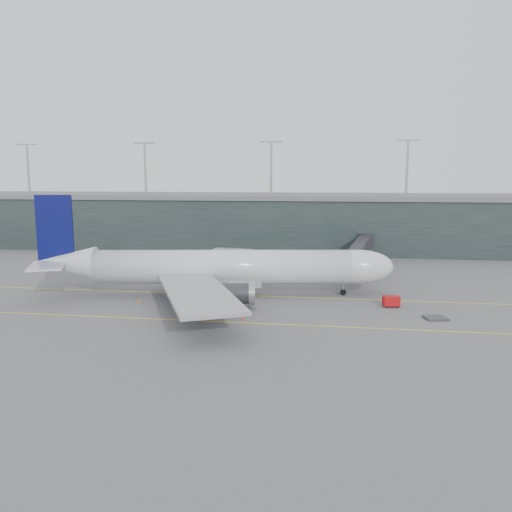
# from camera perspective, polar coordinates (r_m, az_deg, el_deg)

# --- Properties ---
(ground) EXTENTS (320.00, 320.00, 0.00)m
(ground) POSITION_cam_1_polar(r_m,az_deg,el_deg) (90.21, -5.05, -3.78)
(ground) COLOR #525257
(ground) RESTS_ON ground
(taxiline_a) EXTENTS (160.00, 0.25, 0.02)m
(taxiline_a) POSITION_cam_1_polar(r_m,az_deg,el_deg) (86.42, -5.66, -4.35)
(taxiline_a) COLOR yellow
(taxiline_a) RESTS_ON ground
(taxiline_b) EXTENTS (160.00, 0.25, 0.02)m
(taxiline_b) POSITION_cam_1_polar(r_m,az_deg,el_deg) (71.52, -8.79, -7.23)
(taxiline_b) COLOR yellow
(taxiline_b) RESTS_ON ground
(taxiline_lead_main) EXTENTS (0.25, 60.00, 0.02)m
(taxiline_lead_main) POSITION_cam_1_polar(r_m,az_deg,el_deg) (108.53, -0.03, -1.58)
(taxiline_lead_main) COLOR yellow
(taxiline_lead_main) RESTS_ON ground
(terminal) EXTENTS (240.00, 36.00, 29.00)m
(terminal) POSITION_cam_1_polar(r_m,az_deg,el_deg) (145.55, 0.21, 4.12)
(terminal) COLOR #1D2827
(terminal) RESTS_ON ground
(main_aircraft) EXTENTS (60.64, 56.43, 17.03)m
(main_aircraft) POSITION_cam_1_polar(r_m,az_deg,el_deg) (84.36, -4.11, -1.35)
(main_aircraft) COLOR silver
(main_aircraft) RESTS_ON ground
(jet_bridge) EXTENTS (9.01, 42.45, 6.08)m
(jet_bridge) POSITION_cam_1_polar(r_m,az_deg,el_deg) (110.30, 11.28, 0.81)
(jet_bridge) COLOR #27272B
(jet_bridge) RESTS_ON ground
(gse_cart) EXTENTS (2.70, 1.96, 1.68)m
(gse_cart) POSITION_cam_1_polar(r_m,az_deg,el_deg) (80.23, 15.19, -4.98)
(gse_cart) COLOR #AE0C0D
(gse_cart) RESTS_ON ground
(baggage_dolly) EXTENTS (3.47, 3.01, 0.30)m
(baggage_dolly) POSITION_cam_1_polar(r_m,az_deg,el_deg) (75.50, 19.85, -6.67)
(baggage_dolly) COLOR #36353A
(baggage_dolly) RESTS_ON ground
(uld_a) EXTENTS (2.27, 2.04, 1.71)m
(uld_a) POSITION_cam_1_polar(r_m,az_deg,el_deg) (101.22, -6.98, -1.90)
(uld_a) COLOR #313135
(uld_a) RESTS_ON ground
(uld_b) EXTENTS (2.55, 2.35, 1.86)m
(uld_b) POSITION_cam_1_polar(r_m,az_deg,el_deg) (101.37, -5.75, -1.82)
(uld_b) COLOR #313135
(uld_b) RESTS_ON ground
(uld_c) EXTENTS (2.15, 1.78, 1.85)m
(uld_c) POSITION_cam_1_polar(r_m,az_deg,el_deg) (99.84, -4.10, -1.96)
(uld_c) COLOR #313135
(uld_c) RESTS_ON ground
(cone_nose) EXTENTS (0.39, 0.39, 0.62)m
(cone_nose) POSITION_cam_1_polar(r_m,az_deg,el_deg) (82.33, 15.76, -5.10)
(cone_nose) COLOR #EE3E0D
(cone_nose) RESTS_ON ground
(cone_wing_stbd) EXTENTS (0.40, 0.40, 0.64)m
(cone_wing_stbd) POSITION_cam_1_polar(r_m,az_deg,el_deg) (70.56, -1.49, -7.09)
(cone_wing_stbd) COLOR #FA3A0D
(cone_wing_stbd) RESTS_ON ground
(cone_wing_port) EXTENTS (0.43, 0.43, 0.69)m
(cone_wing_port) POSITION_cam_1_polar(r_m,az_deg,el_deg) (98.29, 1.01, -2.49)
(cone_wing_port) COLOR orange
(cone_wing_port) RESTS_ON ground
(cone_tail) EXTENTS (0.41, 0.41, 0.65)m
(cone_tail) POSITION_cam_1_polar(r_m,az_deg,el_deg) (82.28, -13.22, -5.00)
(cone_tail) COLOR #ED5C0D
(cone_tail) RESTS_ON ground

